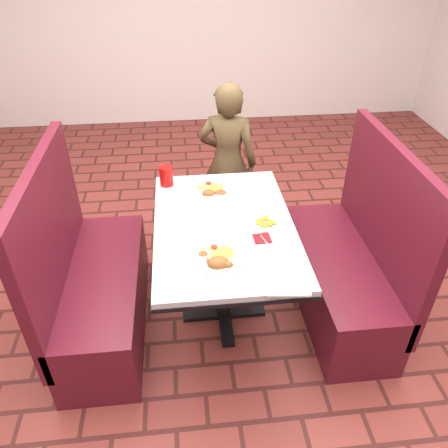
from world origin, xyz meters
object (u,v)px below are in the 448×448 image
Objects in this scene: booth_bench_right at (346,269)px; plantain_plate at (265,223)px; dining_table at (224,237)px; far_dinner_plate at (212,189)px; diner_person at (228,162)px; red_tumbler at (166,176)px; near_dinner_plate at (218,256)px; booth_bench_left at (95,288)px.

booth_bench_right reaches higher than plantain_plate.
far_dinner_plate reaches higher than dining_table.
booth_bench_right is at bearing -23.66° from far_dinner_plate.
diner_person is 5.07× the size of far_dinner_plate.
plantain_plate is 0.77m from red_tumbler.
near_dinner_plate is 0.85m from red_tumbler.
diner_person is (-0.66, 1.00, 0.30)m from booth_bench_right.
far_dinner_plate is at bearing 124.40° from plantain_plate.
red_tumbler is (-0.56, 0.52, 0.05)m from plantain_plate.
booth_bench_left is 1.12m from plantain_plate.
red_tumbler is at bearing 46.17° from booth_bench_left.
red_tumbler is (0.47, 0.49, 0.49)m from booth_bench_left.
near_dinner_plate is (-0.07, -0.32, 0.12)m from dining_table.
booth_bench_left is at bearing 178.39° from plantain_plate.
dining_table is at bearing 0.00° from booth_bench_left.
red_tumbler is at bearing 156.52° from far_dinner_plate.
near_dinner_plate is 1.50× the size of plantain_plate.
dining_table is 0.61m from red_tumbler.
far_dinner_plate is at bearing 25.66° from booth_bench_left.
plantain_plate is (0.09, -1.03, 0.13)m from diner_person.
plantain_plate is at bearing -42.92° from red_tumbler.
dining_table is at bearing 180.00° from booth_bench_right.
diner_person is 1.05m from plantain_plate.
red_tumbler is (-0.47, -0.51, 0.19)m from diner_person.
diner_person reaches higher than red_tumbler.
near_dinner_plate is 1.98× the size of red_tumbler.
near_dinner_plate is at bearing -159.68° from booth_bench_right.
plantain_plate is (0.30, 0.29, -0.02)m from near_dinner_plate.
red_tumbler is at bearing 137.08° from plantain_plate.
plantain_plate is at bearing -177.06° from booth_bench_right.
booth_bench_left is 1.41m from diner_person.
booth_bench_right is 4.84× the size of far_dinner_plate.
booth_bench_right is at bearing 0.00° from booth_bench_left.
red_tumbler is (-0.29, 0.13, 0.04)m from far_dinner_plate.
booth_bench_right is (0.80, 0.00, -0.32)m from dining_table.
far_dinner_plate is at bearing 87.61° from near_dinner_plate.
dining_table is at bearing 172.93° from plantain_plate.
far_dinner_plate is (-0.18, -0.64, 0.14)m from diner_person.
booth_bench_left is 0.84m from red_tumbler.
booth_bench_right is 1.24m from diner_person.
far_dinner_plate reaches higher than plantain_plate.
booth_bench_left is 9.16× the size of red_tumbler.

